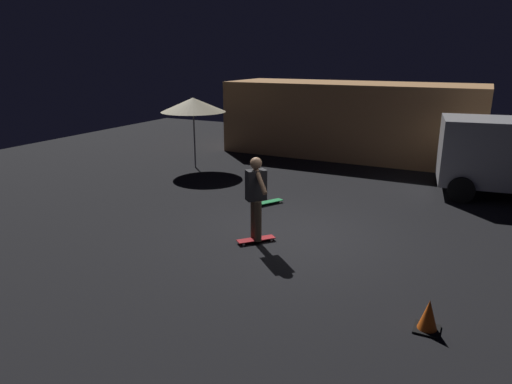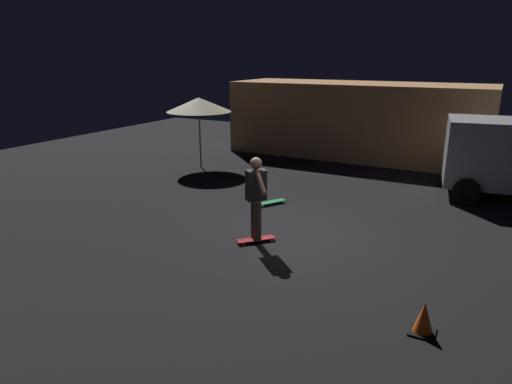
{
  "view_description": "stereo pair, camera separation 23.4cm",
  "coord_description": "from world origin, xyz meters",
  "px_view_note": "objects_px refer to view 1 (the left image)",
  "views": [
    {
      "loc": [
        3.15,
        -8.24,
        3.59
      ],
      "look_at": [
        -0.64,
        -0.64,
        1.05
      ],
      "focal_mm": 31.99,
      "sensor_mm": 36.0,
      "label": 1
    },
    {
      "loc": [
        3.36,
        -8.13,
        3.59
      ],
      "look_at": [
        -0.64,
        -0.64,
        1.05
      ],
      "focal_mm": 31.99,
      "sensor_mm": 36.0,
      "label": 2
    }
  ],
  "objects_px": {
    "skateboard_spare": "(269,202)",
    "traffic_cone": "(428,316)",
    "patio_umbrella": "(193,105)",
    "skateboard_ridden": "(256,239)",
    "skater": "(256,193)"
  },
  "relations": [
    {
      "from": "patio_umbrella",
      "to": "skater",
      "type": "distance_m",
      "value": 6.79
    },
    {
      "from": "patio_umbrella",
      "to": "skateboard_ridden",
      "type": "relative_size",
      "value": 3.22
    },
    {
      "from": "patio_umbrella",
      "to": "traffic_cone",
      "type": "relative_size",
      "value": 5.0
    },
    {
      "from": "skateboard_spare",
      "to": "traffic_cone",
      "type": "distance_m",
      "value": 5.87
    },
    {
      "from": "patio_umbrella",
      "to": "skateboard_spare",
      "type": "xyz_separation_m",
      "value": [
        3.87,
        -2.49,
        -2.02
      ]
    },
    {
      "from": "skateboard_ridden",
      "to": "skater",
      "type": "height_order",
      "value": "skater"
    },
    {
      "from": "skateboard_ridden",
      "to": "patio_umbrella",
      "type": "bearing_deg",
      "value": 134.17
    },
    {
      "from": "skater",
      "to": "traffic_cone",
      "type": "relative_size",
      "value": 3.63
    },
    {
      "from": "patio_umbrella",
      "to": "skater",
      "type": "bearing_deg",
      "value": -45.83
    },
    {
      "from": "skateboard_spare",
      "to": "traffic_cone",
      "type": "relative_size",
      "value": 1.68
    },
    {
      "from": "skateboard_spare",
      "to": "traffic_cone",
      "type": "xyz_separation_m",
      "value": [
        4.27,
        -4.03,
        0.16
      ]
    },
    {
      "from": "skater",
      "to": "traffic_cone",
      "type": "height_order",
      "value": "skater"
    },
    {
      "from": "patio_umbrella",
      "to": "skateboard_spare",
      "type": "bearing_deg",
      "value": -32.76
    },
    {
      "from": "patio_umbrella",
      "to": "skateboard_spare",
      "type": "relative_size",
      "value": 2.97
    },
    {
      "from": "skateboard_spare",
      "to": "traffic_cone",
      "type": "bearing_deg",
      "value": -43.36
    }
  ]
}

